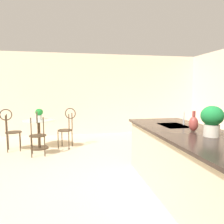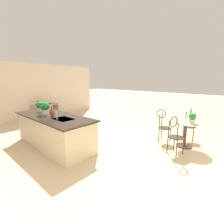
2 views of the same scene
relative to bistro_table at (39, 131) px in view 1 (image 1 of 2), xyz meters
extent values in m
plane|color=beige|center=(2.61, 1.64, -0.45)|extent=(40.00, 40.00, 0.00)
cube|color=beige|center=(-1.65, 1.64, 0.90)|extent=(0.12, 7.80, 2.70)
cube|color=beige|center=(2.91, 2.49, -0.01)|extent=(2.70, 0.96, 0.88)
cube|color=#2D231E|center=(2.91, 2.49, 0.45)|extent=(2.80, 1.06, 0.04)
cube|color=#B2B5BA|center=(2.36, 2.49, 0.46)|extent=(0.56, 0.40, 0.03)
cylinder|color=#3D2D1E|center=(0.00, 0.00, -0.43)|extent=(0.44, 0.44, 0.03)
cylinder|color=#3D2D1E|center=(0.00, 0.00, -0.07)|extent=(0.07, 0.07, 0.69)
cylinder|color=#B2C6C1|center=(0.00, 0.00, 0.29)|extent=(0.80, 0.80, 0.01)
cylinder|color=#3D2D1E|center=(-0.10, -0.48, -0.22)|extent=(0.03, 0.03, 0.45)
cylinder|color=#3D2D1E|center=(0.17, -0.43, -0.22)|extent=(0.03, 0.03, 0.45)
cylinder|color=#3D2D1E|center=(-0.05, -0.76, -0.22)|extent=(0.03, 0.03, 0.45)
cylinder|color=#3D2D1E|center=(0.23, -0.70, -0.22)|extent=(0.03, 0.03, 0.45)
cylinder|color=#3D2D1E|center=(0.06, -0.59, 0.01)|extent=(0.45, 0.45, 0.02)
cylinder|color=#3D2D1E|center=(-0.04, -0.76, 0.23)|extent=(0.03, 0.03, 0.45)
cylinder|color=#3D2D1E|center=(0.22, -0.71, 0.23)|extent=(0.03, 0.03, 0.45)
torus|color=#3D2D1E|center=(0.09, -0.74, 0.45)|extent=(0.08, 0.28, 0.28)
cylinder|color=#3D2D1E|center=(0.46, -0.09, -0.22)|extent=(0.03, 0.03, 0.45)
cylinder|color=#3D2D1E|center=(0.42, 0.18, -0.22)|extent=(0.03, 0.03, 0.45)
cylinder|color=#3D2D1E|center=(0.74, -0.05, -0.22)|extent=(0.03, 0.03, 0.45)
cylinder|color=#3D2D1E|center=(0.70, 0.22, -0.22)|extent=(0.03, 0.03, 0.45)
cylinder|color=#3D2D1E|center=(0.58, 0.06, 0.01)|extent=(0.43, 0.43, 0.02)
cylinder|color=#3D2D1E|center=(0.75, -0.04, 0.23)|extent=(0.03, 0.03, 0.45)
cylinder|color=#3D2D1E|center=(0.71, 0.21, 0.23)|extent=(0.03, 0.03, 0.45)
torus|color=#3D2D1E|center=(0.73, 0.09, 0.45)|extent=(0.28, 0.06, 0.28)
cylinder|color=#3D2D1E|center=(0.13, 0.48, -0.22)|extent=(0.03, 0.03, 0.45)
cylinder|color=#3D2D1E|center=(-0.14, 0.56, -0.22)|extent=(0.03, 0.03, 0.45)
cylinder|color=#3D2D1E|center=(0.21, 0.75, -0.22)|extent=(0.03, 0.03, 0.45)
cylinder|color=#3D2D1E|center=(-0.06, 0.83, -0.22)|extent=(0.03, 0.03, 0.45)
cylinder|color=#3D2D1E|center=(0.04, 0.65, 0.01)|extent=(0.47, 0.47, 0.02)
cylinder|color=#3D2D1E|center=(0.21, 0.76, 0.23)|extent=(0.03, 0.03, 0.45)
cylinder|color=#3D2D1E|center=(-0.04, 0.84, 0.23)|extent=(0.03, 0.03, 0.45)
torus|color=#3D2D1E|center=(0.08, 0.80, 0.45)|extent=(0.10, 0.28, 0.28)
cylinder|color=#B2B5BA|center=(2.36, 2.67, 0.58)|extent=(0.02, 0.02, 0.22)
cylinder|color=beige|center=(-0.14, 0.00, 0.35)|extent=(0.13, 0.13, 0.11)
ellipsoid|color=#208731|center=(-0.14, 0.00, 0.48)|extent=(0.20, 0.20, 0.18)
cylinder|color=beige|center=(3.21, 2.56, 0.55)|extent=(0.19, 0.19, 0.15)
ellipsoid|color=#1A7837|center=(3.21, 2.56, 0.73)|extent=(0.27, 0.27, 0.25)
ellipsoid|color=#993D38|center=(2.86, 2.53, 0.58)|extent=(0.13, 0.13, 0.21)
cylinder|color=#993D38|center=(2.86, 2.53, 0.72)|extent=(0.04, 0.04, 0.08)
camera|label=1|loc=(5.51, 0.87, 1.05)|focal=33.53mm
camera|label=2|loc=(-1.24, 4.65, 1.50)|focal=25.06mm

